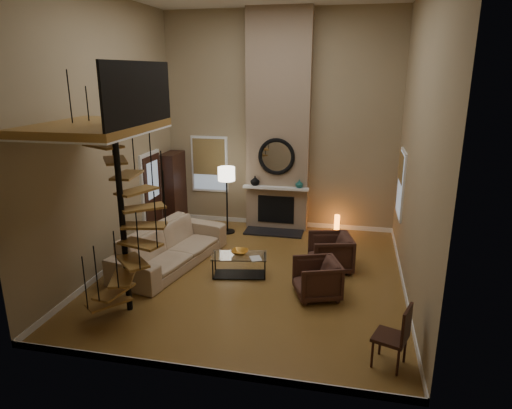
% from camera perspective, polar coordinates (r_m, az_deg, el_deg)
% --- Properties ---
extents(ground, '(6.00, 6.50, 0.01)m').
position_cam_1_polar(ground, '(9.44, -0.52, -8.89)').
color(ground, olive).
rests_on(ground, ground).
extents(back_wall, '(6.00, 0.02, 5.50)m').
position_cam_1_polar(back_wall, '(11.79, 2.98, 10.20)').
color(back_wall, '#9B8764').
rests_on(back_wall, ground).
extents(front_wall, '(6.00, 0.02, 5.50)m').
position_cam_1_polar(front_wall, '(5.55, -7.99, 2.86)').
color(front_wall, '#9B8764').
rests_on(front_wall, ground).
extents(left_wall, '(0.02, 6.50, 5.50)m').
position_cam_1_polar(left_wall, '(9.73, -18.26, 8.06)').
color(left_wall, '#9B8764').
rests_on(left_wall, ground).
extents(right_wall, '(0.02, 6.50, 5.50)m').
position_cam_1_polar(right_wall, '(8.49, 19.75, 6.78)').
color(right_wall, '#9B8764').
rests_on(right_wall, ground).
extents(baseboard_back, '(6.00, 0.02, 0.12)m').
position_cam_1_polar(baseboard_back, '(12.36, 2.78, -2.29)').
color(baseboard_back, white).
rests_on(baseboard_back, ground).
extents(baseboard_front, '(6.00, 0.02, 0.12)m').
position_cam_1_polar(baseboard_front, '(6.72, -6.99, -19.99)').
color(baseboard_front, white).
rests_on(baseboard_front, ground).
extents(baseboard_left, '(0.02, 6.50, 0.12)m').
position_cam_1_polar(baseboard_left, '(10.43, -16.88, -6.70)').
color(baseboard_left, white).
rests_on(baseboard_left, ground).
extents(baseboard_right, '(0.02, 6.50, 0.12)m').
position_cam_1_polar(baseboard_right, '(9.29, 18.07, -9.77)').
color(baseboard_right, white).
rests_on(baseboard_right, ground).
extents(chimney_breast, '(1.60, 0.38, 5.50)m').
position_cam_1_polar(chimney_breast, '(11.60, 2.82, 10.10)').
color(chimney_breast, '#8B735A').
rests_on(chimney_breast, ground).
extents(hearth, '(1.50, 0.60, 0.04)m').
position_cam_1_polar(hearth, '(11.76, 2.24, -3.50)').
color(hearth, black).
rests_on(hearth, ground).
extents(firebox, '(0.95, 0.02, 0.72)m').
position_cam_1_polar(firebox, '(11.86, 2.51, -0.63)').
color(firebox, black).
rests_on(firebox, chimney_breast).
extents(mantel, '(1.70, 0.18, 0.06)m').
position_cam_1_polar(mantel, '(11.62, 2.48, 2.09)').
color(mantel, white).
rests_on(mantel, chimney_breast).
extents(mirror_frame, '(0.94, 0.10, 0.94)m').
position_cam_1_polar(mirror_frame, '(11.50, 2.58, 6.02)').
color(mirror_frame, black).
rests_on(mirror_frame, chimney_breast).
extents(mirror_disc, '(0.80, 0.01, 0.80)m').
position_cam_1_polar(mirror_disc, '(11.51, 2.59, 6.03)').
color(mirror_disc, white).
rests_on(mirror_disc, chimney_breast).
extents(vase_left, '(0.24, 0.24, 0.25)m').
position_cam_1_polar(vase_left, '(11.72, -0.13, 3.01)').
color(vase_left, black).
rests_on(vase_left, mantel).
extents(vase_right, '(0.20, 0.20, 0.21)m').
position_cam_1_polar(vase_right, '(11.54, 5.46, 2.62)').
color(vase_right, '#17524C').
rests_on(vase_right, mantel).
extents(window_back, '(1.02, 0.06, 1.52)m').
position_cam_1_polar(window_back, '(12.38, -5.87, 5.16)').
color(window_back, white).
rests_on(window_back, back_wall).
extents(window_right, '(0.06, 1.02, 1.52)m').
position_cam_1_polar(window_right, '(10.65, 17.76, 2.61)').
color(window_right, white).
rests_on(window_right, right_wall).
extents(entry_door, '(0.10, 1.05, 2.16)m').
position_cam_1_polar(entry_door, '(11.60, -12.91, 1.14)').
color(entry_door, white).
rests_on(entry_door, ground).
extents(loft, '(1.70, 2.20, 1.09)m').
position_cam_1_polar(loft, '(7.65, -19.06, 9.55)').
color(loft, olive).
rests_on(loft, left_wall).
extents(spiral_stair, '(1.47, 1.47, 4.06)m').
position_cam_1_polar(spiral_stair, '(7.82, -16.39, -1.00)').
color(spiral_stair, black).
rests_on(spiral_stair, ground).
extents(hutch, '(0.42, 0.90, 2.00)m').
position_cam_1_polar(hutch, '(12.44, -10.35, 1.86)').
color(hutch, black).
rests_on(hutch, ground).
extents(sofa, '(1.74, 3.10, 0.85)m').
position_cam_1_polar(sofa, '(9.98, -10.66, -5.22)').
color(sofa, tan).
rests_on(sofa, ground).
extents(armchair_near, '(1.05, 1.03, 0.79)m').
position_cam_1_polar(armchair_near, '(9.74, 9.78, -6.01)').
color(armchair_near, '#44271F').
rests_on(armchair_near, ground).
extents(armchair_far, '(1.01, 1.00, 0.73)m').
position_cam_1_polar(armchair_far, '(8.56, 8.14, -9.20)').
color(armchair_far, '#44271F').
rests_on(armchair_far, ground).
extents(coffee_table, '(1.20, 0.76, 0.43)m').
position_cam_1_polar(coffee_table, '(9.31, -2.11, -7.32)').
color(coffee_table, silver).
rests_on(coffee_table, ground).
extents(bowl, '(0.35, 0.35, 0.09)m').
position_cam_1_polar(bowl, '(9.27, -2.04, -5.99)').
color(bowl, '#BF7A21').
rests_on(bowl, coffee_table).
extents(book, '(0.30, 0.34, 0.03)m').
position_cam_1_polar(book, '(9.03, -0.19, -6.85)').
color(book, gray).
rests_on(book, coffee_table).
extents(floor_lamp, '(0.43, 0.43, 1.75)m').
position_cam_1_polar(floor_lamp, '(11.44, -3.72, 3.20)').
color(floor_lamp, black).
rests_on(floor_lamp, ground).
extents(accent_lamp, '(0.14, 0.14, 0.48)m').
position_cam_1_polar(accent_lamp, '(11.83, 10.12, -2.44)').
color(accent_lamp, orange).
rests_on(accent_lamp, ground).
extents(side_chair, '(0.57, 0.56, 0.96)m').
position_cam_1_polar(side_chair, '(6.84, 17.28, -15.27)').
color(side_chair, black).
rests_on(side_chair, ground).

